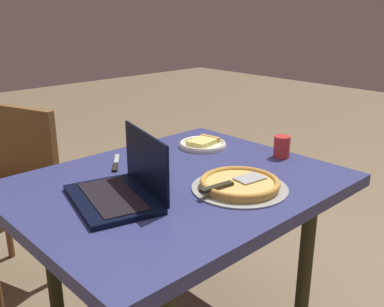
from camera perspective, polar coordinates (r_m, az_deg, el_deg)
dining_table at (r=1.61m, az=-2.00°, el=-5.89°), size 1.15×0.91×0.70m
laptop at (r=1.43m, az=-9.07°, el=-4.36°), size 0.32×0.39×0.22m
pizza_plate at (r=1.96m, az=1.43°, el=1.29°), size 0.21×0.21×0.04m
pizza_tray at (r=1.51m, az=6.25°, el=-4.00°), size 0.33×0.33×0.04m
table_knife at (r=1.76m, az=-9.95°, el=-1.39°), size 0.14×0.17×0.01m
drink_cup at (r=1.85m, az=11.67°, el=0.92°), size 0.07×0.07×0.09m
chair_near at (r=2.23m, az=-23.04°, el=-4.11°), size 0.55×0.55×0.86m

